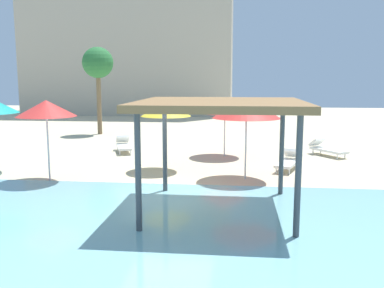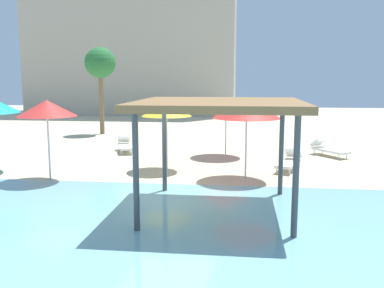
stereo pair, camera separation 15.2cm
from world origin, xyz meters
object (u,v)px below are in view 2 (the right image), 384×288
object	(u,v)px
lounge_chair_0	(289,161)
lounge_chair_5	(125,145)
beach_umbrella_yellow_3	(166,109)
beach_umbrella_red_1	(226,107)
palm_tree_0	(100,64)
lounge_chair_4	(328,149)
beach_umbrella_red_4	(47,108)
beach_umbrella_red_2	(247,109)
shade_pavilion	(219,108)

from	to	relation	value
lounge_chair_0	lounge_chair_5	size ratio (longest dim) A/B	1.00
beach_umbrella_yellow_3	lounge_chair_5	size ratio (longest dim) A/B	1.30
beach_umbrella_red_1	beach_umbrella_yellow_3	bearing A→B (deg)	-124.36
beach_umbrella_red_1	lounge_chair_5	world-z (taller)	beach_umbrella_red_1
beach_umbrella_red_1	palm_tree_0	bearing A→B (deg)	139.57
lounge_chair_5	lounge_chair_4	bearing A→B (deg)	70.54
beach_umbrella_red_4	palm_tree_0	bearing A→B (deg)	100.41
beach_umbrella_red_2	lounge_chair_5	distance (m)	7.81
beach_umbrella_yellow_3	lounge_chair_4	distance (m)	7.91
beach_umbrella_red_1	lounge_chair_0	size ratio (longest dim) A/B	1.28
beach_umbrella_yellow_3	lounge_chair_5	xyz separation A→B (m)	(-2.69, 3.71, -1.98)
shade_pavilion	beach_umbrella_red_4	xyz separation A→B (m)	(-5.93, 2.76, -0.25)
beach_umbrella_red_2	beach_umbrella_yellow_3	xyz separation A→B (m)	(-2.98, 1.23, -0.14)
beach_umbrella_red_4	palm_tree_0	size ratio (longest dim) A/B	0.51
beach_umbrella_red_1	palm_tree_0	distance (m)	10.74
lounge_chair_4	beach_umbrella_red_1	bearing A→B (deg)	-116.87
shade_pavilion	lounge_chair_4	bearing A→B (deg)	62.81
shade_pavilion	lounge_chair_5	xyz separation A→B (m)	(-4.94, 8.63, -2.39)
beach_umbrella_red_1	lounge_chair_5	distance (m)	5.20
beach_umbrella_red_1	palm_tree_0	xyz separation A→B (m)	(-8.02, 6.84, 2.08)
beach_umbrella_red_4	lounge_chair_0	xyz separation A→B (m)	(8.35, 2.73, -2.14)
shade_pavilion	beach_umbrella_red_1	xyz separation A→B (m)	(-0.13, 8.02, -0.50)
beach_umbrella_red_1	lounge_chair_0	world-z (taller)	beach_umbrella_red_1
lounge_chair_0	palm_tree_0	distance (m)	14.68
beach_umbrella_yellow_3	lounge_chair_0	world-z (taller)	beach_umbrella_yellow_3
beach_umbrella_yellow_3	lounge_chair_5	distance (m)	4.99
beach_umbrella_yellow_3	palm_tree_0	distance (m)	11.73
shade_pavilion	palm_tree_0	world-z (taller)	palm_tree_0
lounge_chair_5	palm_tree_0	xyz separation A→B (m)	(-3.22, 6.22, 3.98)
beach_umbrella_red_2	beach_umbrella_red_4	world-z (taller)	beach_umbrella_red_2
beach_umbrella_red_2	lounge_chair_4	world-z (taller)	beach_umbrella_red_2
lounge_chair_0	beach_umbrella_red_4	bearing A→B (deg)	-52.19
beach_umbrella_red_2	beach_umbrella_red_4	distance (m)	6.73
lounge_chair_0	lounge_chair_5	world-z (taller)	same
beach_umbrella_red_1	lounge_chair_4	world-z (taller)	beach_umbrella_red_1
beach_umbrella_yellow_3	lounge_chair_0	bearing A→B (deg)	6.82
shade_pavilion	lounge_chair_5	size ratio (longest dim) A/B	2.11
beach_umbrella_red_1	lounge_chair_0	bearing A→B (deg)	-44.92
shade_pavilion	beach_umbrella_red_2	distance (m)	3.77
shade_pavilion	beach_umbrella_red_4	world-z (taller)	shade_pavilion
lounge_chair_4	beach_umbrella_red_4	bearing A→B (deg)	-95.07
beach_umbrella_yellow_3	beach_umbrella_red_4	xyz separation A→B (m)	(-3.68, -2.17, 0.16)
beach_umbrella_red_2	lounge_chair_0	bearing A→B (deg)	46.77
beach_umbrella_red_4	lounge_chair_0	world-z (taller)	beach_umbrella_red_4
lounge_chair_4	lounge_chair_5	bearing A→B (deg)	-124.58
beach_umbrella_yellow_3	lounge_chair_4	size ratio (longest dim) A/B	1.36
beach_umbrella_red_1	beach_umbrella_yellow_3	distance (m)	3.75
beach_umbrella_yellow_3	lounge_chair_0	distance (m)	5.10
lounge_chair_4	beach_umbrella_yellow_3	bearing A→B (deg)	-95.57
palm_tree_0	lounge_chair_0	bearing A→B (deg)	-41.57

